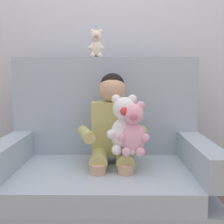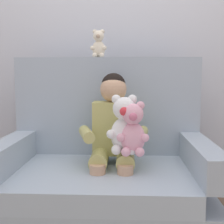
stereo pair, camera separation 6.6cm
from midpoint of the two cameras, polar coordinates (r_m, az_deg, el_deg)
back_wall at (r=2.62m, az=0.39°, el=12.90°), size 6.00×0.10×2.60m
armchair at (r=2.03m, az=-0.43°, el=-12.62°), size 1.30×0.90×1.14m
seated_child at (r=1.96m, az=1.13°, el=-3.64°), size 0.45×0.39×0.82m
plush_pink at (r=1.79m, az=4.90°, el=-3.30°), size 0.18×0.15×0.31m
plush_white at (r=1.82m, az=3.27°, el=-2.57°), size 0.20×0.17×0.35m
plush_cream_on_backrest at (r=2.25m, az=-1.61°, el=12.26°), size 0.12×0.10×0.20m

